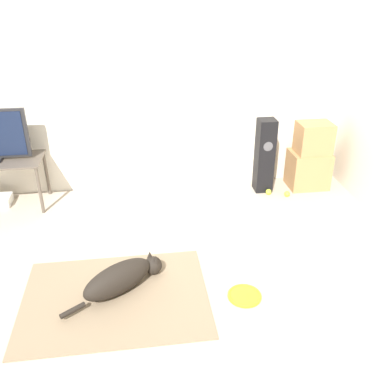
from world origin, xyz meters
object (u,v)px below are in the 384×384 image
dog (122,278)px  cardboard_box_upper (314,138)px  frisbee (245,296)px  tennis_ball_by_boxes (287,194)px  floor_speaker (265,156)px  tennis_ball_near_speaker (269,192)px  cardboard_box_lower (308,169)px

dog → cardboard_box_upper: size_ratio=2.07×
frisbee → tennis_ball_by_boxes: bearing=60.5°
floor_speaker → tennis_ball_near_speaker: floor_speaker is taller
cardboard_box_lower → tennis_ball_by_boxes: bearing=-143.9°
cardboard_box_lower → tennis_ball_near_speaker: (-0.52, -0.16, -0.19)m
frisbee → tennis_ball_near_speaker: tennis_ball_near_speaker is taller
floor_speaker → tennis_ball_near_speaker: size_ratio=13.17×
floor_speaker → tennis_ball_by_boxes: bearing=-42.6°
cardboard_box_lower → tennis_ball_near_speaker: 0.58m
floor_speaker → tennis_ball_near_speaker: (0.04, -0.14, -0.40)m
dog → tennis_ball_by_boxes: bearing=36.8°
frisbee → tennis_ball_near_speaker: (0.72, 1.70, 0.02)m
cardboard_box_lower → floor_speaker: (-0.56, -0.02, 0.21)m
cardboard_box_upper → floor_speaker: size_ratio=0.44×
cardboard_box_upper → tennis_ball_by_boxes: bearing=-146.7°
tennis_ball_by_boxes → floor_speaker: bearing=137.4°
cardboard_box_lower → floor_speaker: bearing=-178.0°
frisbee → floor_speaker: bearing=69.7°
floor_speaker → frisbee: bearing=-110.3°
dog → cardboard_box_lower: (2.21, 1.65, 0.09)m
cardboard_box_upper → tennis_ball_by_boxes: size_ratio=5.84×
cardboard_box_upper → floor_speaker: 0.60m
cardboard_box_upper → tennis_ball_by_boxes: cardboard_box_upper is taller
cardboard_box_upper → tennis_ball_near_speaker: bearing=-165.1°
floor_speaker → tennis_ball_by_boxes: (0.24, -0.22, -0.40)m
dog → cardboard_box_upper: (2.22, 1.63, 0.49)m
cardboard_box_lower → tennis_ball_by_boxes: (-0.32, -0.24, -0.19)m
cardboard_box_upper → tennis_ball_by_boxes: (-0.34, -0.22, -0.59)m
cardboard_box_upper → floor_speaker: bearing=-179.6°
tennis_ball_near_speaker → frisbee: bearing=-112.9°
dog → tennis_ball_by_boxes: 2.36m
cardboard_box_lower → tennis_ball_near_speaker: cardboard_box_lower is taller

